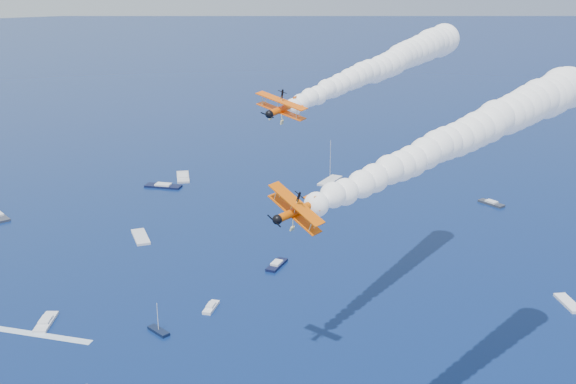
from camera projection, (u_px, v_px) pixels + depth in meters
name	position (u px, v px, depth m)	size (l,w,h in m)	color
biplane_lead	(282.00, 109.00, 111.17)	(8.10, 9.08, 5.47)	#FF5805
biplane_trail	(297.00, 211.00, 74.10)	(6.65, 7.45, 4.49)	#DE5504
smoke_trail_lead	(381.00, 67.00, 136.98)	(62.40, 36.22, 12.45)	white
smoke_trail_trail	(468.00, 133.00, 96.20)	(66.69, 25.93, 12.45)	white
spectator_boats	(130.00, 249.00, 193.86)	(230.25, 154.51, 0.70)	silver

